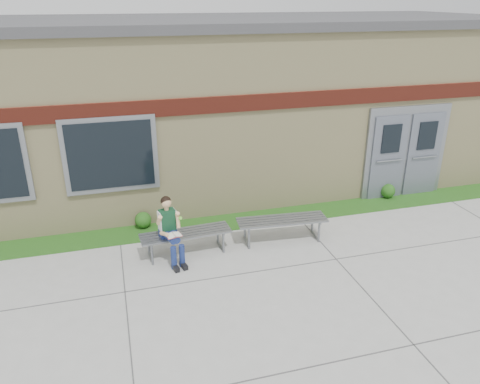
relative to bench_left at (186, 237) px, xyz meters
name	(u,v)px	position (x,y,z in m)	size (l,w,h in m)	color
ground	(298,281)	(1.75, -1.53, -0.35)	(80.00, 80.00, 0.00)	#9E9E99
grass_strip	(255,219)	(1.75, 1.07, -0.34)	(16.00, 0.80, 0.02)	#1F5216
school_building	(219,98)	(1.75, 4.46, 1.75)	(16.20, 6.22, 4.20)	beige
bench_left	(186,237)	(0.00, 0.00, 0.00)	(1.79, 0.59, 0.46)	slate
bench_right	(282,224)	(2.00, 0.00, 0.02)	(1.89, 0.67, 0.48)	slate
girl	(170,228)	(-0.32, -0.19, 0.33)	(0.49, 0.78, 1.29)	navy
shrub_mid	(143,220)	(-0.72, 1.32, -0.16)	(0.36, 0.36, 0.36)	#1F5216
shrub_east	(388,191)	(5.33, 1.32, -0.15)	(0.36, 0.36, 0.36)	#1F5216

